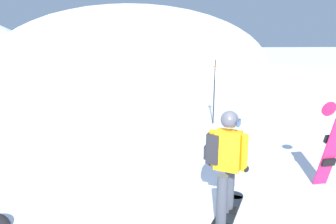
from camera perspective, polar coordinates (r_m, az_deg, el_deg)
ridge_peak_main at (r=32.66m, az=-6.51°, el=8.87°), size 28.87×25.99×12.95m
snowboarder_main at (r=4.34m, az=11.23°, el=-10.04°), size 1.17×1.56×1.71m
spare_snowboard at (r=5.98m, az=29.46°, el=-5.93°), size 0.28×0.43×1.62m
piste_marker_near at (r=9.52m, az=9.15°, el=4.84°), size 0.20×0.20×2.15m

